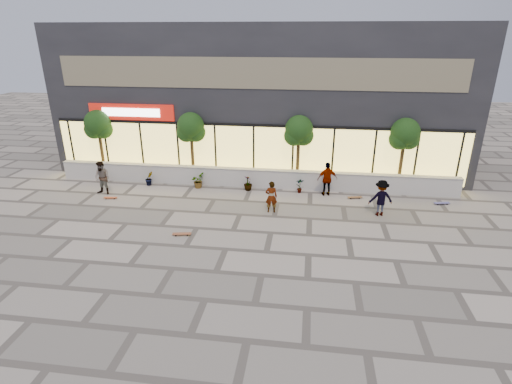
# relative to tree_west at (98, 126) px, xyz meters

# --- Properties ---
(ground) EXTENTS (80.00, 80.00, 0.00)m
(ground) POSITION_rel_tree_west_xyz_m (9.00, -7.70, -2.99)
(ground) COLOR #A79D91
(ground) RESTS_ON ground
(planter_wall) EXTENTS (22.00, 0.42, 1.04)m
(planter_wall) POSITION_rel_tree_west_xyz_m (9.00, -0.70, -2.46)
(planter_wall) COLOR beige
(planter_wall) RESTS_ON ground
(retail_building) EXTENTS (24.00, 9.17, 8.50)m
(retail_building) POSITION_rel_tree_west_xyz_m (9.00, 4.79, 1.26)
(retail_building) COLOR #232328
(retail_building) RESTS_ON ground
(shrub_a) EXTENTS (0.43, 0.29, 0.81)m
(shrub_a) POSITION_rel_tree_west_xyz_m (0.50, -1.25, -2.58)
(shrub_a) COLOR #163310
(shrub_a) RESTS_ON ground
(shrub_b) EXTENTS (0.57, 0.57, 0.81)m
(shrub_b) POSITION_rel_tree_west_xyz_m (3.30, -1.25, -2.58)
(shrub_b) COLOR #163310
(shrub_b) RESTS_ON ground
(shrub_c) EXTENTS (0.68, 0.77, 0.81)m
(shrub_c) POSITION_rel_tree_west_xyz_m (6.10, -1.25, -2.58)
(shrub_c) COLOR #163310
(shrub_c) RESTS_ON ground
(shrub_d) EXTENTS (0.64, 0.64, 0.81)m
(shrub_d) POSITION_rel_tree_west_xyz_m (8.90, -1.25, -2.58)
(shrub_d) COLOR #163310
(shrub_d) RESTS_ON ground
(shrub_e) EXTENTS (0.46, 0.35, 0.81)m
(shrub_e) POSITION_rel_tree_west_xyz_m (11.70, -1.25, -2.58)
(shrub_e) COLOR #163310
(shrub_e) RESTS_ON ground
(tree_west) EXTENTS (1.60, 1.50, 3.92)m
(tree_west) POSITION_rel_tree_west_xyz_m (0.00, 0.00, 0.00)
(tree_west) COLOR #4B371B
(tree_west) RESTS_ON ground
(tree_midwest) EXTENTS (1.60, 1.50, 3.92)m
(tree_midwest) POSITION_rel_tree_west_xyz_m (5.50, 0.00, 0.00)
(tree_midwest) COLOR #4B371B
(tree_midwest) RESTS_ON ground
(tree_mideast) EXTENTS (1.60, 1.50, 3.92)m
(tree_mideast) POSITION_rel_tree_west_xyz_m (11.50, 0.00, 0.00)
(tree_mideast) COLOR #4B371B
(tree_mideast) RESTS_ON ground
(tree_east) EXTENTS (1.60, 1.50, 3.92)m
(tree_east) POSITION_rel_tree_west_xyz_m (17.00, 0.00, 0.00)
(tree_east) COLOR #4B371B
(tree_east) RESTS_ON ground
(skater_center) EXTENTS (0.62, 0.47, 1.55)m
(skater_center) POSITION_rel_tree_west_xyz_m (10.43, -3.92, -2.21)
(skater_center) COLOR white
(skater_center) RESTS_ON ground
(skater_left) EXTENTS (0.97, 0.82, 1.79)m
(skater_left) POSITION_rel_tree_west_xyz_m (1.42, -2.84, -2.09)
(skater_left) COLOR #92855E
(skater_left) RESTS_ON ground
(skater_right_near) EXTENTS (1.12, 0.65, 1.80)m
(skater_right_near) POSITION_rel_tree_west_xyz_m (13.11, -1.40, -2.09)
(skater_right_near) COLOR silver
(skater_right_near) RESTS_ON ground
(skater_right_far) EXTENTS (1.21, 0.83, 1.73)m
(skater_right_far) POSITION_rel_tree_west_xyz_m (15.50, -3.58, -2.12)
(skater_right_far) COLOR maroon
(skater_right_far) RESTS_ON ground
(skateboard_center) EXTENTS (0.81, 0.34, 0.09)m
(skateboard_center) POSITION_rel_tree_west_xyz_m (6.93, -6.82, -2.91)
(skateboard_center) COLOR brown
(skateboard_center) RESTS_ON ground
(skateboard_left) EXTENTS (0.71, 0.26, 0.08)m
(skateboard_left) POSITION_rel_tree_west_xyz_m (2.05, -3.44, -2.92)
(skateboard_left) COLOR #BA4B22
(skateboard_left) RESTS_ON ground
(skateboard_right_near) EXTENTS (0.77, 0.37, 0.09)m
(skateboard_right_near) POSITION_rel_tree_west_xyz_m (14.56, -1.69, -2.91)
(skateboard_right_near) COLOR brown
(skateboard_right_near) RESTS_ON ground
(skateboard_right_far) EXTENTS (0.80, 0.36, 0.09)m
(skateboard_right_far) POSITION_rel_tree_west_xyz_m (18.80, -1.88, -2.91)
(skateboard_right_far) COLOR #545297
(skateboard_right_far) RESTS_ON ground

